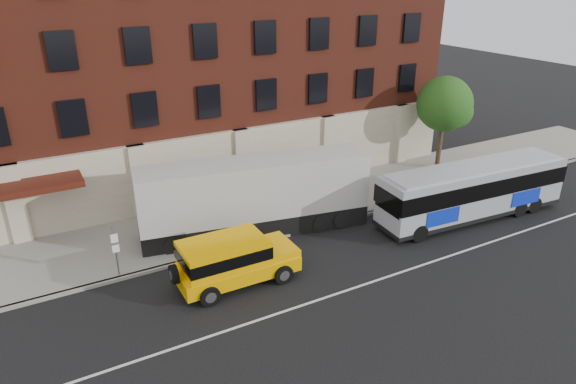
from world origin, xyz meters
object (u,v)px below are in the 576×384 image
yellow_suv (231,259)px  sign_pole (116,250)px  city_bus (473,189)px  street_tree (445,106)px  shipping_container (255,197)px

yellow_suv → sign_pole: bearing=147.2°
city_bus → yellow_suv: 14.02m
street_tree → shipping_container: street_tree is taller
sign_pole → street_tree: (22.04, 3.34, 2.96)m
yellow_suv → street_tree: bearing=18.8°
street_tree → city_bus: bearing=-120.6°
city_bus → shipping_container: (-11.02, 4.21, 0.23)m
street_tree → city_bus: 7.92m
street_tree → shipping_container: (-14.81, -2.20, -2.48)m
street_tree → shipping_container: bearing=-171.6°
street_tree → yellow_suv: size_ratio=1.11×
street_tree → city_bus: (-3.79, -6.41, -2.72)m
street_tree → yellow_suv: street_tree is taller
city_bus → shipping_container: bearing=159.1°
sign_pole → city_bus: bearing=-9.6°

